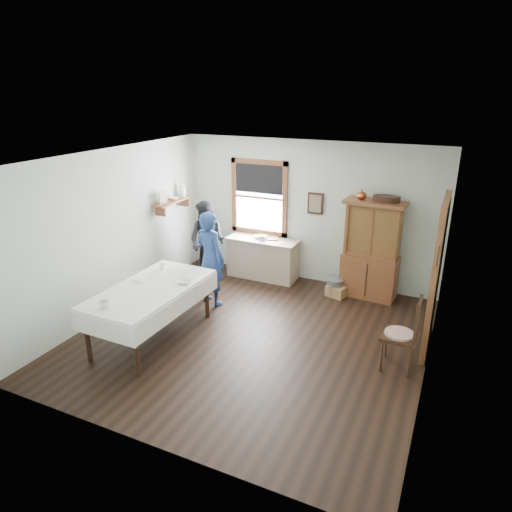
% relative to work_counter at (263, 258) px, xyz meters
% --- Properties ---
extents(room, '(5.01, 5.01, 2.70)m').
position_rel_work_counter_xyz_m(room, '(0.80, -2.19, 0.95)').
color(room, black).
rests_on(room, ground).
extents(window, '(1.18, 0.07, 1.48)m').
position_rel_work_counter_xyz_m(window, '(-0.20, 0.27, 1.23)').
color(window, white).
rests_on(window, room).
extents(doorway, '(0.09, 1.14, 2.22)m').
position_rel_work_counter_xyz_m(doorway, '(3.26, -1.34, 0.76)').
color(doorway, '#483D33').
rests_on(doorway, room).
extents(wall_shelf, '(0.24, 1.00, 0.44)m').
position_rel_work_counter_xyz_m(wall_shelf, '(-1.57, -0.66, 1.17)').
color(wall_shelf, brown).
rests_on(wall_shelf, room).
extents(framed_picture, '(0.30, 0.04, 0.40)m').
position_rel_work_counter_xyz_m(framed_picture, '(0.95, 0.27, 1.15)').
color(framed_picture, '#352012').
rests_on(framed_picture, room).
extents(rug_beater, '(0.01, 0.27, 0.27)m').
position_rel_work_counter_xyz_m(rug_beater, '(3.25, -1.89, 1.32)').
color(rug_beater, black).
rests_on(rug_beater, room).
extents(work_counter, '(1.41, 0.55, 0.80)m').
position_rel_work_counter_xyz_m(work_counter, '(0.00, 0.00, 0.00)').
color(work_counter, tan).
rests_on(work_counter, room).
extents(china_hutch, '(1.07, 0.57, 1.77)m').
position_rel_work_counter_xyz_m(china_hutch, '(2.10, -0.01, 0.48)').
color(china_hutch, brown).
rests_on(china_hutch, room).
extents(dining_table, '(1.13, 2.09, 0.83)m').
position_rel_work_counter_xyz_m(dining_table, '(-0.55, -2.83, 0.01)').
color(dining_table, white).
rests_on(dining_table, room).
extents(spindle_chair, '(0.52, 0.52, 1.05)m').
position_rel_work_counter_xyz_m(spindle_chair, '(2.93, -2.11, 0.12)').
color(spindle_chair, '#352012').
rests_on(spindle_chair, room).
extents(pail, '(0.37, 0.37, 0.32)m').
position_rel_work_counter_xyz_m(pail, '(1.55, -0.23, -0.24)').
color(pail, gray).
rests_on(pail, room).
extents(wicker_basket, '(0.39, 0.32, 0.20)m').
position_rel_work_counter_xyz_m(wicker_basket, '(1.59, -0.27, -0.30)').
color(wicker_basket, tan).
rests_on(wicker_basket, room).
extents(woman_blue, '(0.65, 0.52, 1.54)m').
position_rel_work_counter_xyz_m(woman_blue, '(-0.34, -1.43, 0.37)').
color(woman_blue, navy).
rests_on(woman_blue, room).
extents(figure_dark, '(0.71, 0.55, 1.46)m').
position_rel_work_counter_xyz_m(figure_dark, '(-0.91, -0.56, 0.33)').
color(figure_dark, black).
rests_on(figure_dark, room).
extents(table_cup_a, '(0.15, 0.15, 0.10)m').
position_rel_work_counter_xyz_m(table_cup_a, '(-0.69, -3.63, 0.48)').
color(table_cup_a, white).
rests_on(table_cup_a, dining_table).
extents(table_cup_b, '(0.12, 0.12, 0.10)m').
position_rel_work_counter_xyz_m(table_cup_b, '(-0.80, -2.19, 0.48)').
color(table_cup_b, white).
rests_on(table_cup_b, dining_table).
extents(table_bowl, '(0.24, 0.24, 0.06)m').
position_rel_work_counter_xyz_m(table_bowl, '(-0.18, -2.49, 0.46)').
color(table_bowl, white).
rests_on(table_bowl, dining_table).
extents(counter_book, '(0.23, 0.27, 0.02)m').
position_rel_work_counter_xyz_m(counter_book, '(0.09, 0.06, 0.41)').
color(counter_book, '#7B6A52').
rests_on(counter_book, work_counter).
extents(counter_bowl, '(0.24, 0.24, 0.06)m').
position_rel_work_counter_xyz_m(counter_bowl, '(-0.08, 0.00, 0.43)').
color(counter_bowl, white).
rests_on(counter_bowl, work_counter).
extents(shelf_bowl, '(0.22, 0.22, 0.05)m').
position_rel_work_counter_xyz_m(shelf_bowl, '(-1.57, -0.64, 1.19)').
color(shelf_bowl, white).
rests_on(shelf_bowl, wall_shelf).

